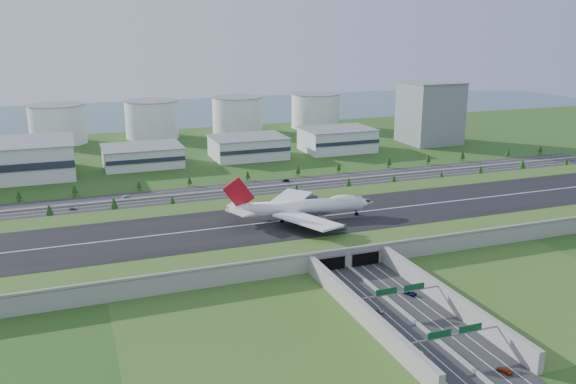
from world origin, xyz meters
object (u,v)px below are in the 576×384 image
object	(u,v)px
car_6	(520,165)
car_5	(286,180)
car_3	(505,370)
car_2	(410,293)
car_1	(421,355)
car_0	(380,310)
office_tower	(430,113)
car_4	(73,209)
car_7	(125,196)
boeing_747	(301,207)
fuel_tank_a	(58,124)

from	to	relation	value
car_6	car_5	bearing A→B (deg)	61.54
car_3	car_2	bearing A→B (deg)	-114.06
car_1	car_5	size ratio (longest dim) A/B	0.89
car_0	office_tower	bearing A→B (deg)	43.59
car_4	car_5	world-z (taller)	car_5
car_6	car_4	bearing A→B (deg)	67.34
car_4	car_3	bearing A→B (deg)	-137.95
car_7	car_5	bearing A→B (deg)	68.82
car_5	car_6	xyz separation A→B (m)	(186.19, -18.12, -0.04)
car_1	car_6	xyz separation A→B (m)	(223.98, 214.69, 0.05)
office_tower	car_3	distance (m)	391.00
car_6	car_3	bearing A→B (deg)	115.71
car_0	car_6	distance (m)	285.71
office_tower	car_3	xyz separation A→B (m)	(-191.30, -339.96, -26.64)
boeing_747	car_3	world-z (taller)	boeing_747
car_7	fuel_tank_a	bearing A→B (deg)	167.83
boeing_747	car_2	world-z (taller)	boeing_747
car_2	car_7	bearing A→B (deg)	-86.77
car_1	car_6	distance (m)	310.26
office_tower	car_1	distance (m)	386.64
fuel_tank_a	boeing_747	world-z (taller)	fuel_tank_a
car_3	car_5	distance (m)	250.56
car_4	car_7	size ratio (longest dim) A/B	0.89
car_5	car_7	xyz separation A→B (m)	(-109.07, -2.43, -0.12)
car_7	car_6	bearing A→B (deg)	64.50
car_1	car_2	world-z (taller)	car_2
car_1	car_2	bearing A→B (deg)	75.14
car_0	car_2	bearing A→B (deg)	15.77
fuel_tank_a	car_2	xyz separation A→B (m)	(130.85, -394.90, -16.59)
boeing_747	car_3	bearing A→B (deg)	-77.44
boeing_747	car_4	bearing A→B (deg)	150.02
car_1	car_7	size ratio (longest dim) A/B	0.93
office_tower	boeing_747	size ratio (longest dim) A/B	0.69
car_4	car_6	distance (m)	327.07
car_1	office_tower	bearing A→B (deg)	68.97
car_2	car_7	xyz separation A→B (m)	(-93.17, 187.42, -0.13)
car_4	car_7	bearing A→B (deg)	-47.78
office_tower	car_0	xyz separation A→B (m)	(-208.03, -289.29, -26.63)
car_2	boeing_747	bearing A→B (deg)	-103.68
car_2	car_6	distance (m)	265.20
car_2	car_3	world-z (taller)	car_2
boeing_747	car_5	size ratio (longest dim) A/B	16.66
car_2	office_tower	bearing A→B (deg)	-147.26
fuel_tank_a	car_6	bearing A→B (deg)	-33.84
boeing_747	car_2	size ratio (longest dim) A/B	13.98
boeing_747	car_7	distance (m)	130.55
car_6	car_7	world-z (taller)	car_6
car_3	car_5	size ratio (longest dim) A/B	1.07
car_3	car_4	xyz separation A→B (m)	(-122.83, 230.40, -0.05)
car_1	car_4	bearing A→B (deg)	127.93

